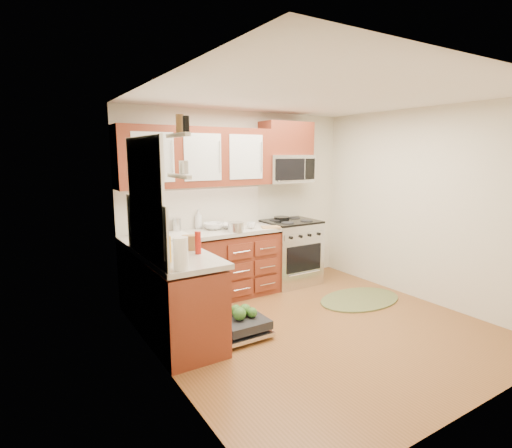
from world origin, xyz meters
TOP-DOWN VIEW (x-y plane):
  - floor at (0.00, 0.00)m, footprint 3.50×3.50m
  - ceiling at (0.00, 0.00)m, footprint 3.50×3.50m
  - wall_back at (0.00, 1.75)m, footprint 3.50×0.04m
  - wall_front at (0.00, -1.75)m, footprint 3.50×0.04m
  - wall_left at (-1.75, 0.00)m, footprint 0.04×3.50m
  - wall_right at (1.75, 0.00)m, footprint 0.04×3.50m
  - base_cabinet_back at (-0.73, 1.45)m, footprint 2.05×0.60m
  - base_cabinet_left at (-1.45, 0.52)m, footprint 0.60×1.25m
  - countertop_back at (-0.72, 1.44)m, footprint 2.07×0.64m
  - countertop_left at (-1.44, 0.53)m, footprint 0.64×1.27m
  - backsplash_back at (-0.73, 1.74)m, footprint 2.05×0.02m
  - backsplash_left at (-1.74, 0.52)m, footprint 0.02×1.25m
  - upper_cabinets at (-0.73, 1.57)m, footprint 2.05×0.35m
  - cabinet_over_mw at (0.68, 1.57)m, footprint 0.76×0.35m
  - range at (0.68, 1.43)m, footprint 0.76×0.64m
  - microwave at (0.68, 1.55)m, footprint 0.76×0.38m
  - sink at (-1.25, 1.42)m, footprint 0.62×0.50m
  - dishwasher at (-0.86, 0.30)m, footprint 0.70×0.60m
  - window at (-1.74, 0.50)m, footprint 0.03×1.05m
  - window_blind at (-1.71, 0.50)m, footprint 0.02×0.96m
  - shelf_upper at (-1.72, -0.35)m, footprint 0.04×0.40m
  - shelf_lower at (-1.72, -0.35)m, footprint 0.04×0.40m
  - rug at (1.03, 0.35)m, footprint 1.30×0.95m
  - skillet at (0.61, 1.57)m, footprint 0.27×0.27m
  - stock_pot at (-0.37, 1.22)m, footprint 0.23×0.23m
  - cutting_board at (0.18, 1.22)m, footprint 0.30×0.25m
  - canister at (-1.00, 1.65)m, footprint 0.14×0.14m
  - paper_towel_roll at (-1.60, -0.02)m, footprint 0.16×0.16m
  - mustard_bottle at (-1.62, 0.27)m, footprint 0.10×0.10m
  - red_bottle at (-1.25, 0.41)m, footprint 0.08×0.08m
  - wooden_box at (-1.25, 0.61)m, footprint 0.18×0.15m
  - blue_carton at (-1.60, 0.67)m, footprint 0.12×0.10m
  - bowl_a at (-0.31, 1.46)m, footprint 0.36×0.36m
  - bowl_b at (-0.53, 1.53)m, footprint 0.36×0.36m
  - cup at (-0.09, 1.30)m, footprint 0.14×0.14m
  - soap_bottle_a at (-0.68, 1.68)m, footprint 0.13×0.13m
  - soap_bottle_b at (-1.62, 0.70)m, footprint 0.10×0.11m
  - soap_bottle_c at (-1.62, 0.74)m, footprint 0.14×0.14m

SIDE VIEW (x-z plane):
  - floor at x=0.00m, z-range 0.00..0.00m
  - rug at x=1.03m, z-range 0.00..0.02m
  - dishwasher at x=-0.86m, z-range 0.00..0.20m
  - base_cabinet_back at x=-0.73m, z-range 0.00..0.85m
  - base_cabinet_left at x=-1.45m, z-range 0.00..0.85m
  - range at x=0.68m, z-range 0.00..0.95m
  - sink at x=-1.25m, z-range 0.67..0.93m
  - countertop_back at x=-0.72m, z-range 0.88..0.93m
  - countertop_left at x=-1.44m, z-range 0.88..0.93m
  - cutting_board at x=0.18m, z-range 0.93..0.94m
  - bowl_a at x=-0.31m, z-range 0.93..0.99m
  - bowl_b at x=-0.53m, z-range 0.93..1.01m
  - cup at x=-0.09m, z-range 0.93..1.01m
  - skillet at x=0.61m, z-range 0.95..0.99m
  - stock_pot at x=-0.37m, z-range 0.93..1.05m
  - wooden_box at x=-1.25m, z-range 0.93..1.08m
  - soap_bottle_c at x=-1.62m, z-range 0.93..1.09m
  - blue_carton at x=-1.60m, z-range 0.93..1.09m
  - canister at x=-1.00m, z-range 0.93..1.10m
  - soap_bottle_b at x=-1.62m, z-range 0.93..1.13m
  - red_bottle at x=-1.25m, z-range 0.93..1.15m
  - mustard_bottle at x=-1.62m, z-range 0.93..1.17m
  - soap_bottle_a at x=-0.68m, z-range 0.93..1.19m
  - paper_towel_roll at x=-1.60m, z-range 0.93..1.21m
  - backsplash_back at x=-0.73m, z-range 0.93..1.49m
  - backsplash_left at x=-1.74m, z-range 0.93..1.49m
  - wall_back at x=0.00m, z-range 0.00..2.50m
  - wall_front at x=0.00m, z-range 0.00..2.50m
  - wall_left at x=-1.75m, z-range 0.00..2.50m
  - wall_right at x=1.75m, z-range 0.00..2.50m
  - window at x=-1.74m, z-range 1.02..2.08m
  - microwave at x=0.68m, z-range 1.50..1.90m
  - shelf_lower at x=-1.72m, z-range 1.74..1.76m
  - upper_cabinets at x=-0.73m, z-range 1.50..2.25m
  - window_blind at x=-1.71m, z-range 1.68..2.08m
  - shelf_upper at x=-1.72m, z-range 2.03..2.06m
  - cabinet_over_mw at x=0.68m, z-range 1.90..2.37m
  - ceiling at x=0.00m, z-range 2.50..2.50m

